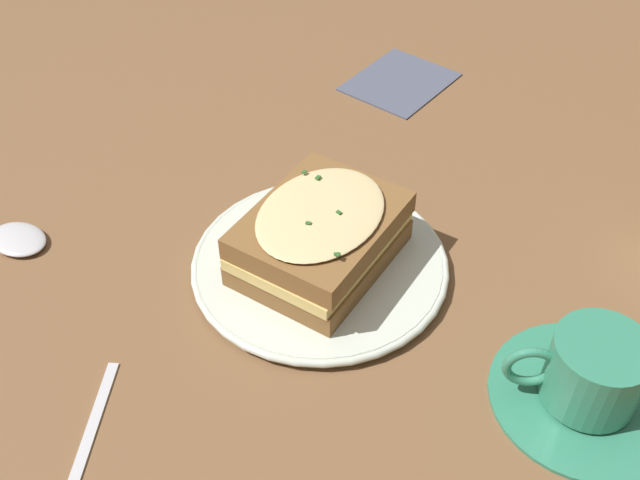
% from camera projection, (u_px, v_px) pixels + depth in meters
% --- Properties ---
extents(ground_plane, '(2.40, 2.40, 0.00)m').
position_uv_depth(ground_plane, '(333.00, 282.00, 0.71)').
color(ground_plane, brown).
extents(dinner_plate, '(0.24, 0.24, 0.01)m').
position_uv_depth(dinner_plate, '(320.00, 264.00, 0.71)').
color(dinner_plate, silver).
rests_on(dinner_plate, ground_plane).
extents(sandwich, '(0.17, 0.14, 0.07)m').
position_uv_depth(sandwich, '(320.00, 236.00, 0.69)').
color(sandwich, brown).
rests_on(sandwich, dinner_plate).
extents(teacup_with_saucer, '(0.16, 0.16, 0.07)m').
position_uv_depth(teacup_with_saucer, '(591.00, 378.00, 0.59)').
color(teacup_with_saucer, '#338466').
rests_on(teacup_with_saucer, ground_plane).
extents(spoon, '(0.06, 0.18, 0.01)m').
position_uv_depth(spoon, '(11.00, 236.00, 0.74)').
color(spoon, silver).
rests_on(spoon, ground_plane).
extents(napkin, '(0.16, 0.14, 0.00)m').
position_uv_depth(napkin, '(400.00, 81.00, 0.96)').
color(napkin, '#4C5166').
rests_on(napkin, ground_plane).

